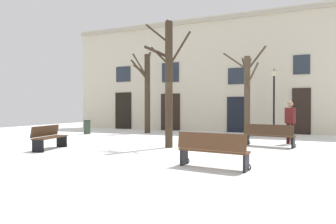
% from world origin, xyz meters
% --- Properties ---
extents(ground_plane, '(31.10, 31.10, 0.00)m').
position_xyz_m(ground_plane, '(0.00, 0.00, 0.00)').
color(ground_plane, white).
extents(building_facade, '(19.44, 0.60, 7.57)m').
position_xyz_m(building_facade, '(-0.01, 7.61, 3.82)').
color(building_facade, beige).
rests_on(building_facade, ground).
extents(tree_center, '(2.38, 2.74, 4.90)m').
position_xyz_m(tree_center, '(3.22, 4.87, 2.44)').
color(tree_center, '#4C3D2D').
rests_on(tree_center, ground).
extents(tree_right_of_center, '(1.38, 1.74, 5.13)m').
position_xyz_m(tree_right_of_center, '(-2.79, 4.87, 2.63)').
color(tree_right_of_center, '#382B1E').
rests_on(tree_right_of_center, ground).
extents(tree_near_facade, '(1.98, 1.18, 5.28)m').
position_xyz_m(tree_near_facade, '(0.87, -0.63, 2.63)').
color(tree_near_facade, '#382B1E').
rests_on(tree_near_facade, ground).
extents(streetlamp, '(0.30, 0.30, 3.71)m').
position_xyz_m(streetlamp, '(4.55, 5.74, 2.27)').
color(streetlamp, black).
rests_on(streetlamp, ground).
extents(litter_bin, '(0.41, 0.41, 0.81)m').
position_xyz_m(litter_bin, '(-5.74, 2.88, 0.41)').
color(litter_bin, '#2D3D2D').
rests_on(litter_bin, ground).
extents(bench_facing_shops, '(0.76, 1.63, 0.89)m').
position_xyz_m(bench_facing_shops, '(-2.99, -2.81, 0.45)').
color(bench_facing_shops, '#3D2819').
rests_on(bench_facing_shops, ground).
extents(bench_by_litter_bin, '(1.84, 0.69, 0.91)m').
position_xyz_m(bench_by_litter_bin, '(3.36, -3.80, 0.47)').
color(bench_by_litter_bin, '#51331E').
rests_on(bench_by_litter_bin, ground).
extents(bench_back_to_back_right, '(1.97, 0.85, 0.89)m').
position_xyz_m(bench_back_to_back_right, '(4.49, 1.02, 0.46)').
color(bench_back_to_back_right, '#3D2819').
rests_on(bench_back_to_back_right, ground).
extents(person_by_shop_door, '(0.44, 0.39, 1.82)m').
position_xyz_m(person_by_shop_door, '(5.29, 2.23, 1.02)').
color(person_by_shop_door, '#350F0F').
rests_on(person_by_shop_door, ground).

